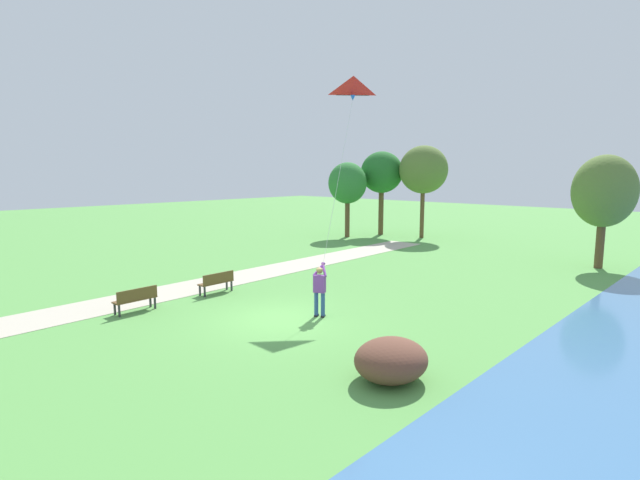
{
  "coord_description": "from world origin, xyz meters",
  "views": [
    {
      "loc": [
        11.76,
        -10.52,
        4.93
      ],
      "look_at": [
        0.4,
        1.55,
        2.58
      ],
      "focal_mm": 27.06,
      "sensor_mm": 36.0,
      "label": 1
    }
  ],
  "objects_px": {
    "tree_treeline_left": "(348,183)",
    "tree_horizon_far": "(423,170)",
    "flying_kite": "(353,89)",
    "park_bench_far_walkway": "(217,281)",
    "park_bench_near_walkway": "(136,298)",
    "person_kite_flyer": "(320,287)",
    "tree_treeline_right": "(382,173)",
    "tree_treeline_center": "(604,192)",
    "lakeside_shrub": "(391,360)"
  },
  "relations": [
    {
      "from": "tree_treeline_center",
      "to": "tree_treeline_right",
      "type": "bearing_deg",
      "value": 168.77
    },
    {
      "from": "tree_treeline_center",
      "to": "lakeside_shrub",
      "type": "distance_m",
      "value": 18.87
    },
    {
      "from": "person_kite_flyer",
      "to": "park_bench_near_walkway",
      "type": "height_order",
      "value": "person_kite_flyer"
    },
    {
      "from": "park_bench_far_walkway",
      "to": "flying_kite",
      "type": "bearing_deg",
      "value": 52.14
    },
    {
      "from": "person_kite_flyer",
      "to": "park_bench_far_walkway",
      "type": "xyz_separation_m",
      "value": [
        -5.22,
        -0.57,
        -0.54
      ]
    },
    {
      "from": "person_kite_flyer",
      "to": "tree_treeline_right",
      "type": "bearing_deg",
      "value": 120.83
    },
    {
      "from": "park_bench_near_walkway",
      "to": "park_bench_far_walkway",
      "type": "relative_size",
      "value": 1.0
    },
    {
      "from": "person_kite_flyer",
      "to": "park_bench_near_walkway",
      "type": "relative_size",
      "value": 1.21
    },
    {
      "from": "person_kite_flyer",
      "to": "lakeside_shrub",
      "type": "bearing_deg",
      "value": -28.32
    },
    {
      "from": "park_bench_far_walkway",
      "to": "tree_treeline_center",
      "type": "bearing_deg",
      "value": 59.1
    },
    {
      "from": "park_bench_near_walkway",
      "to": "lakeside_shrub",
      "type": "distance_m",
      "value": 9.93
    },
    {
      "from": "park_bench_near_walkway",
      "to": "tree_treeline_center",
      "type": "distance_m",
      "value": 22.6
    },
    {
      "from": "park_bench_near_walkway",
      "to": "lakeside_shrub",
      "type": "bearing_deg",
      "value": 8.79
    },
    {
      "from": "person_kite_flyer",
      "to": "tree_treeline_right",
      "type": "distance_m",
      "value": 22.71
    },
    {
      "from": "park_bench_near_walkway",
      "to": "tree_horizon_far",
      "type": "xyz_separation_m",
      "value": [
        -3.0,
        23.84,
        4.55
      ]
    },
    {
      "from": "park_bench_near_walkway",
      "to": "tree_horizon_far",
      "type": "bearing_deg",
      "value": 97.18
    },
    {
      "from": "tree_treeline_right",
      "to": "lakeside_shrub",
      "type": "distance_m",
      "value": 27.48
    },
    {
      "from": "park_bench_near_walkway",
      "to": "tree_treeline_center",
      "type": "bearing_deg",
      "value": 64.01
    },
    {
      "from": "park_bench_near_walkway",
      "to": "tree_treeline_right",
      "type": "bearing_deg",
      "value": 105.33
    },
    {
      "from": "flying_kite",
      "to": "lakeside_shrub",
      "type": "xyz_separation_m",
      "value": [
        6.51,
        -6.4,
        -7.73
      ]
    },
    {
      "from": "person_kite_flyer",
      "to": "tree_treeline_center",
      "type": "height_order",
      "value": "tree_treeline_center"
    },
    {
      "from": "tree_treeline_right",
      "to": "tree_horizon_far",
      "type": "bearing_deg",
      "value": 9.36
    },
    {
      "from": "tree_treeline_left",
      "to": "tree_treeline_right",
      "type": "height_order",
      "value": "tree_treeline_right"
    },
    {
      "from": "tree_horizon_far",
      "to": "tree_treeline_center",
      "type": "bearing_deg",
      "value": -16.41
    },
    {
      "from": "tree_treeline_left",
      "to": "tree_horizon_far",
      "type": "distance_m",
      "value": 5.68
    },
    {
      "from": "tree_treeline_center",
      "to": "tree_treeline_right",
      "type": "distance_m",
      "value": 16.51
    },
    {
      "from": "tree_treeline_left",
      "to": "tree_treeline_right",
      "type": "bearing_deg",
      "value": 70.91
    },
    {
      "from": "person_kite_flyer",
      "to": "tree_treeline_left",
      "type": "relative_size",
      "value": 0.32
    },
    {
      "from": "flying_kite",
      "to": "tree_treeline_right",
      "type": "xyz_separation_m",
      "value": [
        -9.69,
        15.36,
        -3.39
      ]
    },
    {
      "from": "tree_treeline_left",
      "to": "park_bench_near_walkway",
      "type": "bearing_deg",
      "value": -70.06
    },
    {
      "from": "person_kite_flyer",
      "to": "park_bench_far_walkway",
      "type": "bearing_deg",
      "value": -173.82
    },
    {
      "from": "park_bench_near_walkway",
      "to": "person_kite_flyer",
      "type": "bearing_deg",
      "value": 38.58
    },
    {
      "from": "park_bench_far_walkway",
      "to": "tree_treeline_center",
      "type": "distance_m",
      "value": 19.62
    },
    {
      "from": "tree_treeline_right",
      "to": "park_bench_far_walkway",
      "type": "bearing_deg",
      "value": -72.47
    },
    {
      "from": "flying_kite",
      "to": "tree_treeline_left",
      "type": "height_order",
      "value": "flying_kite"
    },
    {
      "from": "person_kite_flyer",
      "to": "tree_horizon_far",
      "type": "relative_size",
      "value": 0.27
    },
    {
      "from": "flying_kite",
      "to": "tree_treeline_center",
      "type": "relative_size",
      "value": 1.21
    },
    {
      "from": "park_bench_near_walkway",
      "to": "park_bench_far_walkway",
      "type": "height_order",
      "value": "same"
    },
    {
      "from": "tree_treeline_left",
      "to": "park_bench_far_walkway",
      "type": "bearing_deg",
      "value": -66.72
    },
    {
      "from": "park_bench_near_walkway",
      "to": "tree_treeline_right",
      "type": "height_order",
      "value": "tree_treeline_right"
    },
    {
      "from": "flying_kite",
      "to": "park_bench_far_walkway",
      "type": "distance_m",
      "value": 9.54
    },
    {
      "from": "person_kite_flyer",
      "to": "lakeside_shrub",
      "type": "height_order",
      "value": "person_kite_flyer"
    },
    {
      "from": "park_bench_far_walkway",
      "to": "lakeside_shrub",
      "type": "relative_size",
      "value": 0.8
    },
    {
      "from": "lakeside_shrub",
      "to": "park_bench_near_walkway",
      "type": "bearing_deg",
      "value": -171.21
    },
    {
      "from": "park_bench_near_walkway",
      "to": "lakeside_shrub",
      "type": "relative_size",
      "value": 0.8
    },
    {
      "from": "park_bench_near_walkway",
      "to": "tree_treeline_left",
      "type": "xyz_separation_m",
      "value": [
        -7.39,
        20.37,
        3.54
      ]
    },
    {
      "from": "flying_kite",
      "to": "tree_horizon_far",
      "type": "relative_size",
      "value": 1.02
    },
    {
      "from": "park_bench_far_walkway",
      "to": "lakeside_shrub",
      "type": "bearing_deg",
      "value": -11.25
    },
    {
      "from": "tree_horizon_far",
      "to": "park_bench_near_walkway",
      "type": "bearing_deg",
      "value": -82.82
    },
    {
      "from": "person_kite_flyer",
      "to": "flying_kite",
      "type": "xyz_separation_m",
      "value": [
        -1.79,
        3.86,
        7.19
      ]
    }
  ]
}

